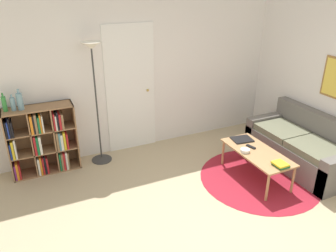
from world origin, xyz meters
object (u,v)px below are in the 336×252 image
(bottle_middle, at_px, (13,104))
(bottle_right, at_px, (20,101))
(floor_lamp, at_px, (93,70))
(coffee_table, at_px, (257,154))
(laptop, at_px, (242,139))
(bowl, at_px, (245,151))
(couch, at_px, (303,148))
(bottle_left, at_px, (4,104))
(bookshelf, at_px, (42,140))

(bottle_middle, relative_size, bottle_right, 0.78)
(floor_lamp, distance_m, coffee_table, 2.64)
(laptop, distance_m, bowl, 0.38)
(floor_lamp, bearing_deg, couch, -26.59)
(couch, distance_m, laptop, 0.99)
(bottle_left, bearing_deg, bowl, -25.92)
(bowl, bearing_deg, bottle_middle, 153.49)
(bowl, bearing_deg, coffee_table, -19.43)
(coffee_table, relative_size, bowl, 8.19)
(laptop, bearing_deg, bookshelf, 158.39)
(floor_lamp, relative_size, bottle_left, 7.19)
(coffee_table, distance_m, bottle_middle, 3.48)
(couch, height_order, laptop, couch)
(coffee_table, xyz_separation_m, laptop, (0.02, 0.39, 0.05))
(bottle_right, bearing_deg, bookshelf, 2.05)
(bottle_left, bearing_deg, couch, -20.04)
(laptop, bearing_deg, bowl, -120.03)
(couch, height_order, bottle_right, bottle_right)
(floor_lamp, xyz_separation_m, bottle_right, (-1.03, 0.04, -0.34))
(bookshelf, relative_size, couch, 0.60)
(bottle_right, bearing_deg, coffee_table, -26.71)
(couch, xyz_separation_m, bottle_middle, (-3.98, 1.48, 0.85))
(bookshelf, relative_size, bottle_left, 3.93)
(bottle_middle, distance_m, bottle_right, 0.10)
(bottle_right, bearing_deg, bottle_middle, 174.48)
(couch, relative_size, coffee_table, 1.53)
(bookshelf, xyz_separation_m, bottle_middle, (-0.29, 0.00, 0.62))
(laptop, height_order, bottle_middle, bottle_middle)
(couch, height_order, bowl, couch)
(coffee_table, height_order, bowl, bowl)
(bottle_middle, bearing_deg, bookshelf, -0.41)
(bookshelf, height_order, bowl, bookshelf)
(bottle_left, distance_m, bottle_middle, 0.11)
(bottle_middle, bearing_deg, bottle_right, -5.52)
(floor_lamp, relative_size, coffee_table, 1.69)
(bottle_middle, bearing_deg, coffee_table, -26.14)
(bookshelf, relative_size, bottle_right, 3.48)
(floor_lamp, height_order, laptop, floor_lamp)
(coffee_table, height_order, bottle_middle, bottle_middle)
(floor_lamp, height_order, bottle_middle, floor_lamp)
(couch, bearing_deg, bowl, 177.99)
(bookshelf, xyz_separation_m, couch, (3.69, -1.47, -0.23))
(floor_lamp, relative_size, laptop, 5.73)
(bottle_left, height_order, bottle_right, bottle_right)
(bowl, relative_size, bottle_middle, 0.59)
(bookshelf, bearing_deg, couch, -21.78)
(bookshelf, bearing_deg, bottle_middle, 179.59)
(laptop, relative_size, bottle_right, 1.11)
(bookshelf, height_order, bottle_middle, bottle_middle)
(bottle_left, xyz_separation_m, bottle_right, (0.20, -0.02, 0.01))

